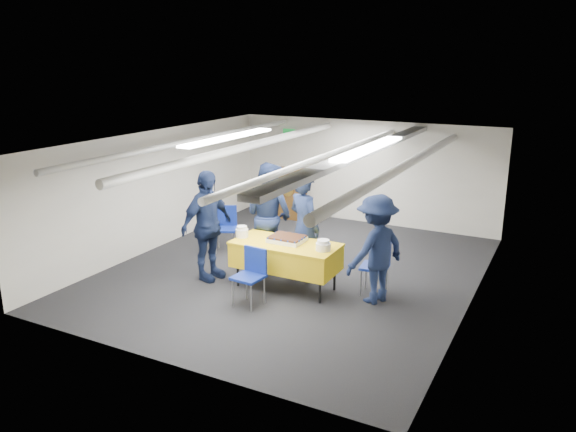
{
  "coord_description": "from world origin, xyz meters",
  "views": [
    {
      "loc": [
        4.16,
        -8.26,
        3.61
      ],
      "look_at": [
        -0.02,
        -0.2,
        1.05
      ],
      "focal_mm": 35.0,
      "sensor_mm": 36.0,
      "label": 1
    }
  ],
  "objects_px": {
    "serving_table": "(286,255)",
    "sailor_b": "(269,216)",
    "sailor_d": "(376,249)",
    "sailor_a": "(304,227)",
    "chair_left": "(226,224)",
    "sheet_cake": "(287,239)",
    "chair_right": "(380,263)",
    "chair_near": "(252,270)",
    "podium": "(292,192)",
    "sailor_c": "(207,226)"
  },
  "relations": [
    {
      "from": "serving_table",
      "to": "chair_left",
      "type": "height_order",
      "value": "chair_left"
    },
    {
      "from": "sheet_cake",
      "to": "chair_near",
      "type": "relative_size",
      "value": 0.64
    },
    {
      "from": "sailor_b",
      "to": "sailor_c",
      "type": "relative_size",
      "value": 1.02
    },
    {
      "from": "serving_table",
      "to": "chair_right",
      "type": "bearing_deg",
      "value": 17.78
    },
    {
      "from": "chair_near",
      "to": "chair_left",
      "type": "distance_m",
      "value": 2.57
    },
    {
      "from": "chair_right",
      "to": "serving_table",
      "type": "bearing_deg",
      "value": -162.22
    },
    {
      "from": "chair_left",
      "to": "sailor_d",
      "type": "bearing_deg",
      "value": -16.01
    },
    {
      "from": "sailor_d",
      "to": "chair_left",
      "type": "bearing_deg",
      "value": -79.96
    },
    {
      "from": "chair_left",
      "to": "sailor_d",
      "type": "xyz_separation_m",
      "value": [
        3.35,
        -0.96,
        0.31
      ]
    },
    {
      "from": "sailor_b",
      "to": "sailor_d",
      "type": "distance_m",
      "value": 2.23
    },
    {
      "from": "chair_left",
      "to": "sailor_d",
      "type": "height_order",
      "value": "sailor_d"
    },
    {
      "from": "sailor_a",
      "to": "sailor_c",
      "type": "distance_m",
      "value": 1.61
    },
    {
      "from": "sheet_cake",
      "to": "chair_right",
      "type": "distance_m",
      "value": 1.52
    },
    {
      "from": "sheet_cake",
      "to": "sailor_c",
      "type": "bearing_deg",
      "value": -167.27
    },
    {
      "from": "serving_table",
      "to": "sheet_cake",
      "type": "distance_m",
      "value": 0.27
    },
    {
      "from": "podium",
      "to": "sailor_a",
      "type": "height_order",
      "value": "sailor_a"
    },
    {
      "from": "sheet_cake",
      "to": "sailor_c",
      "type": "xyz_separation_m",
      "value": [
        -1.34,
        -0.3,
        0.12
      ]
    },
    {
      "from": "serving_table",
      "to": "sailor_c",
      "type": "relative_size",
      "value": 0.92
    },
    {
      "from": "chair_near",
      "to": "sailor_a",
      "type": "height_order",
      "value": "sailor_a"
    },
    {
      "from": "chair_left",
      "to": "sailor_c",
      "type": "relative_size",
      "value": 0.47
    },
    {
      "from": "sailor_b",
      "to": "sailor_d",
      "type": "xyz_separation_m",
      "value": [
        2.16,
        -0.55,
        -0.11
      ]
    },
    {
      "from": "serving_table",
      "to": "chair_right",
      "type": "distance_m",
      "value": 1.5
    },
    {
      "from": "sheet_cake",
      "to": "sailor_b",
      "type": "xyz_separation_m",
      "value": [
        -0.7,
        0.67,
        0.13
      ]
    },
    {
      "from": "podium",
      "to": "chair_near",
      "type": "relative_size",
      "value": 1.44
    },
    {
      "from": "podium",
      "to": "sailor_d",
      "type": "bearing_deg",
      "value": -47.86
    },
    {
      "from": "chair_left",
      "to": "sailor_d",
      "type": "relative_size",
      "value": 0.52
    },
    {
      "from": "chair_near",
      "to": "sailor_a",
      "type": "xyz_separation_m",
      "value": [
        0.26,
        1.28,
        0.38
      ]
    },
    {
      "from": "sailor_d",
      "to": "sheet_cake",
      "type": "bearing_deg",
      "value": -59.48
    },
    {
      "from": "sailor_d",
      "to": "sailor_a",
      "type": "bearing_deg",
      "value": -77.81
    },
    {
      "from": "sheet_cake",
      "to": "podium",
      "type": "relative_size",
      "value": 0.45
    },
    {
      "from": "sheet_cake",
      "to": "sailor_a",
      "type": "height_order",
      "value": "sailor_a"
    },
    {
      "from": "chair_left",
      "to": "sailor_a",
      "type": "xyz_separation_m",
      "value": [
        1.98,
        -0.62,
        0.38
      ]
    },
    {
      "from": "sheet_cake",
      "to": "sailor_b",
      "type": "relative_size",
      "value": 0.29
    },
    {
      "from": "chair_near",
      "to": "chair_left",
      "type": "xyz_separation_m",
      "value": [
        -1.72,
        1.9,
        0.0
      ]
    },
    {
      "from": "sheet_cake",
      "to": "sailor_a",
      "type": "xyz_separation_m",
      "value": [
        0.09,
        0.45,
        0.09
      ]
    },
    {
      "from": "sailor_c",
      "to": "sailor_d",
      "type": "relative_size",
      "value": 1.11
    },
    {
      "from": "chair_right",
      "to": "chair_left",
      "type": "distance_m",
      "value": 3.4
    },
    {
      "from": "serving_table",
      "to": "sailor_b",
      "type": "xyz_separation_m",
      "value": [
        -0.72,
        0.74,
        0.39
      ]
    },
    {
      "from": "sheet_cake",
      "to": "chair_right",
      "type": "height_order",
      "value": "chair_right"
    },
    {
      "from": "sailor_b",
      "to": "chair_near",
      "type": "bearing_deg",
      "value": 121.2
    },
    {
      "from": "podium",
      "to": "sailor_b",
      "type": "xyz_separation_m",
      "value": [
        1.1,
        -3.05,
        0.33
      ]
    },
    {
      "from": "podium",
      "to": "sailor_a",
      "type": "xyz_separation_m",
      "value": [
        1.89,
        -3.27,
        0.3
      ]
    },
    {
      "from": "sailor_a",
      "to": "sailor_c",
      "type": "xyz_separation_m",
      "value": [
        -1.43,
        -0.75,
        0.02
      ]
    },
    {
      "from": "chair_left",
      "to": "sailor_c",
      "type": "xyz_separation_m",
      "value": [
        0.55,
        -1.38,
        0.4
      ]
    },
    {
      "from": "chair_near",
      "to": "sheet_cake",
      "type": "bearing_deg",
      "value": 78.44
    },
    {
      "from": "chair_near",
      "to": "sailor_a",
      "type": "bearing_deg",
      "value": 78.6
    },
    {
      "from": "sailor_a",
      "to": "sailor_d",
      "type": "distance_m",
      "value": 1.41
    },
    {
      "from": "chair_right",
      "to": "sailor_d",
      "type": "distance_m",
      "value": 0.41
    },
    {
      "from": "chair_near",
      "to": "sailor_d",
      "type": "distance_m",
      "value": 1.9
    },
    {
      "from": "serving_table",
      "to": "sheet_cake",
      "type": "bearing_deg",
      "value": 100.71
    }
  ]
}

